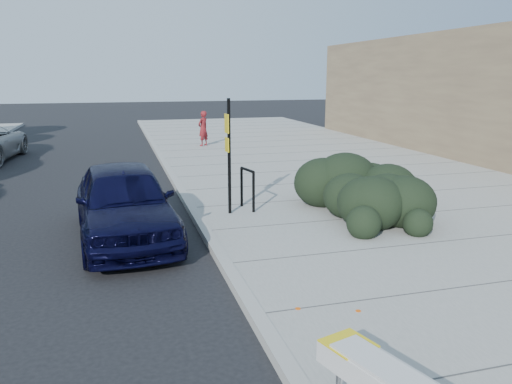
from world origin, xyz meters
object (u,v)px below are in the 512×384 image
(sign_post, at_px, (228,150))
(pedestrian, at_px, (203,128))
(sedan_navy, at_px, (124,202))
(bike_rack, at_px, (247,185))

(sign_post, xyz_separation_m, pedestrian, (1.46, 11.95, -0.73))
(sign_post, xyz_separation_m, sedan_navy, (-2.45, -0.83, -0.89))
(bike_rack, distance_m, sign_post, 1.10)
(sign_post, relative_size, pedestrian, 1.68)
(sedan_navy, bearing_deg, bike_rack, 15.60)
(bike_rack, relative_size, pedestrian, 0.63)
(bike_rack, height_order, sign_post, sign_post)
(bike_rack, relative_size, sedan_navy, 0.22)
(bike_rack, bearing_deg, pedestrian, 72.85)
(sedan_navy, relative_size, pedestrian, 2.91)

